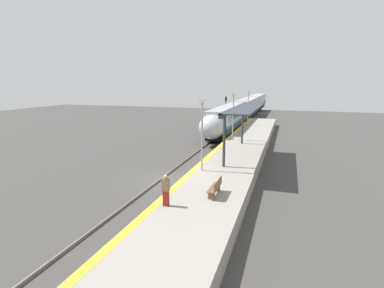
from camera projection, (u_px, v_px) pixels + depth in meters
The scene contains 12 objects.
ground_plane at pixel (169, 182), 21.47m from camera, with size 120.00×120.00×0.00m, color #423F3D.
rail_left at pixel (160, 180), 21.67m from camera, with size 0.08×90.00×0.15m, color slate.
rail_right at pixel (178, 182), 21.24m from camera, with size 0.08×90.00×0.15m, color slate.
train at pixel (247, 107), 58.65m from camera, with size 2.92×59.28×3.73m.
platform_right at pixel (221, 180), 20.23m from camera, with size 4.31×64.00×1.04m.
platform_bench at pixel (216, 187), 16.01m from camera, with size 0.44×1.68×0.89m.
person_waiting at pixel (166, 190), 14.60m from camera, with size 0.36×0.22×1.60m.
railway_signal at pixel (226, 108), 48.92m from camera, with size 0.28×0.28×4.69m.
lamppost_near at pixel (202, 130), 20.07m from camera, with size 0.36×0.20×4.91m.
lamppost_mid at pixel (233, 113), 30.97m from camera, with size 0.36×0.20×4.91m.
lamppost_far at pixel (248, 105), 41.86m from camera, with size 0.36×0.20×4.91m.
station_canopy at pixel (242, 110), 24.72m from camera, with size 2.02×11.70×3.98m.
Camera 1 is at (7.85, -18.98, 7.03)m, focal length 28.00 mm.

